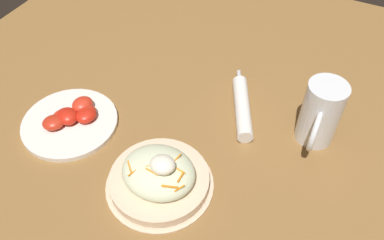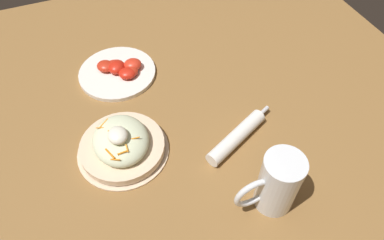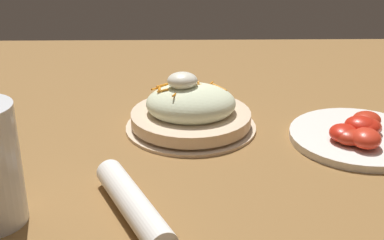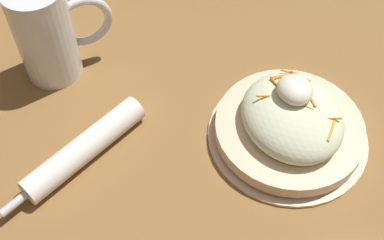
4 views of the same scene
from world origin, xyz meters
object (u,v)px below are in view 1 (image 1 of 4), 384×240
salad_plate (161,177)px  beer_mug (319,117)px  napkin_roll (242,107)px  tomato_plate (71,120)px

salad_plate → beer_mug: beer_mug is taller
napkin_roll → tomato_plate: 0.39m
beer_mug → tomato_plate: (0.50, 0.20, -0.05)m
salad_plate → beer_mug: bearing=-132.3°
beer_mug → tomato_plate: 0.54m
napkin_roll → tomato_plate: (0.33, 0.20, -0.00)m
tomato_plate → napkin_roll: bearing=-148.5°
salad_plate → napkin_roll: salad_plate is taller
napkin_roll → tomato_plate: bearing=31.5°
salad_plate → tomato_plate: bearing=-12.1°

